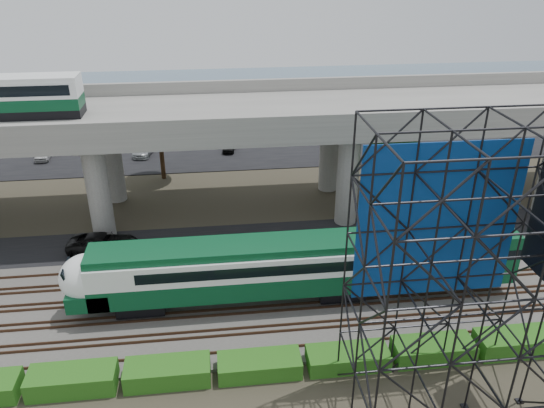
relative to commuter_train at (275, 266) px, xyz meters
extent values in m
plane|color=#474233|center=(-2.64, -2.00, -2.88)|extent=(140.00, 140.00, 0.00)
cube|color=slate|center=(-2.64, 0.00, -2.78)|extent=(90.00, 12.00, 0.20)
cube|color=black|center=(-2.64, 8.50, -2.84)|extent=(90.00, 5.00, 0.08)
cube|color=black|center=(-2.64, 32.00, -2.84)|extent=(90.00, 18.00, 0.08)
cube|color=#485E76|center=(-2.64, 54.00, -2.87)|extent=(140.00, 40.00, 0.03)
cube|color=#472D1E|center=(-2.64, -4.72, -2.60)|extent=(90.00, 0.08, 0.16)
cube|color=#472D1E|center=(-2.64, -3.28, -2.60)|extent=(90.00, 0.08, 0.16)
cube|color=#472D1E|center=(-2.64, -2.72, -2.60)|extent=(90.00, 0.08, 0.16)
cube|color=#472D1E|center=(-2.64, -1.28, -2.60)|extent=(90.00, 0.08, 0.16)
cube|color=#472D1E|center=(-2.64, -0.72, -2.60)|extent=(90.00, 0.08, 0.16)
cube|color=#472D1E|center=(-2.64, 0.72, -2.60)|extent=(90.00, 0.08, 0.16)
cube|color=#472D1E|center=(-2.64, 1.28, -2.60)|extent=(90.00, 0.08, 0.16)
cube|color=#472D1E|center=(-2.64, 2.72, -2.60)|extent=(90.00, 0.08, 0.16)
cube|color=#472D1E|center=(-2.64, 3.28, -2.60)|extent=(90.00, 0.08, 0.16)
cube|color=#472D1E|center=(-2.64, 4.72, -2.60)|extent=(90.00, 0.08, 0.16)
cube|color=black|center=(-8.62, 0.00, -2.07)|extent=(3.00, 2.20, 0.90)
cube|color=black|center=(4.38, 0.00, -2.07)|extent=(3.00, 2.20, 0.90)
cube|color=#094524|center=(-2.12, 0.00, -0.92)|extent=(19.00, 3.00, 1.40)
cube|color=white|center=(-2.12, 0.00, 0.53)|extent=(19.00, 3.00, 1.50)
cube|color=#094524|center=(-2.12, 0.00, 1.53)|extent=(19.00, 2.60, 0.50)
cube|color=black|center=(-1.12, 0.00, 0.58)|extent=(15.00, 3.06, 0.70)
ellipsoid|color=white|center=(-11.62, 0.00, -0.02)|extent=(3.60, 3.00, 3.20)
cube|color=#094524|center=(-11.62, 0.00, -1.07)|extent=(2.60, 3.00, 1.10)
cube|color=black|center=(-12.72, 0.00, 0.48)|extent=(0.48, 2.00, 1.09)
cube|color=#094524|center=(11.88, 0.00, 0.08)|extent=(8.00, 3.00, 3.40)
cube|color=#9E9B93|center=(-2.64, 14.00, 5.72)|extent=(80.00, 12.00, 1.20)
cube|color=#9E9B93|center=(-2.64, 8.25, 6.87)|extent=(80.00, 0.50, 1.10)
cube|color=#9E9B93|center=(-2.64, 19.75, 6.87)|extent=(80.00, 0.50, 1.10)
cylinder|color=#9E9B93|center=(-12.64, 10.50, 1.12)|extent=(1.80, 1.80, 8.00)
cylinder|color=#9E9B93|center=(-12.64, 17.50, 1.12)|extent=(1.80, 1.80, 8.00)
cube|color=#9E9B93|center=(-12.64, 14.00, 4.82)|extent=(2.40, 9.00, 0.60)
cylinder|color=#9E9B93|center=(7.36, 10.50, 1.12)|extent=(1.80, 1.80, 8.00)
cylinder|color=#9E9B93|center=(7.36, 17.50, 1.12)|extent=(1.80, 1.80, 8.00)
cube|color=#9E9B93|center=(7.36, 14.00, 4.82)|extent=(2.40, 9.00, 0.60)
cylinder|color=#9E9B93|center=(25.36, 17.50, 1.12)|extent=(1.80, 1.80, 8.00)
cube|color=#9E9B93|center=(25.36, 14.00, 4.82)|extent=(2.40, 9.00, 0.60)
cube|color=black|center=(-19.61, 14.00, 6.67)|extent=(12.00, 2.50, 0.70)
cube|color=#094524|center=(-19.61, 14.00, 7.47)|extent=(12.00, 2.50, 0.90)
cube|color=navy|center=(7.12, -6.95, 6.42)|extent=(8.10, 0.08, 8.25)
cube|color=#225D15|center=(-11.64, -6.30, -2.28)|extent=(4.60, 1.80, 1.20)
cube|color=#225D15|center=(-6.64, -6.30, -2.31)|extent=(4.60, 1.80, 1.15)
cube|color=#225D15|center=(-1.64, -6.30, -2.37)|extent=(4.60, 1.80, 1.03)
cube|color=#225D15|center=(3.36, -6.30, -2.38)|extent=(4.60, 1.80, 1.01)
cube|color=#225D15|center=(8.36, -6.30, -2.32)|extent=(4.60, 1.80, 1.12)
cube|color=#225D15|center=(13.36, -6.30, -2.28)|extent=(4.60, 1.80, 1.20)
cylinder|color=#382314|center=(11.36, 10.50, -0.48)|extent=(0.44, 0.44, 4.80)
ellipsoid|color=#225D15|center=(11.36, 10.50, 2.72)|extent=(4.94, 4.94, 4.18)
cylinder|color=#382314|center=(-8.64, 22.00, -0.48)|extent=(0.44, 0.44, 4.80)
ellipsoid|color=#225D15|center=(-8.64, 22.00, 2.72)|extent=(4.94, 4.94, 4.18)
imported|color=black|center=(-12.24, 7.74, -2.05)|extent=(5.62, 3.08, 1.49)
imported|color=silver|center=(-22.13, 29.00, -2.18)|extent=(1.62, 3.72, 1.25)
imported|color=#B8BBC1|center=(-17.03, 34.00, -2.24)|extent=(1.93, 3.59, 1.12)
imported|color=#9EA2A5|center=(-11.20, 29.00, -2.16)|extent=(2.61, 4.66, 1.28)
imported|color=silver|center=(-4.88, 34.00, -2.16)|extent=(2.60, 4.82, 1.29)
imported|color=black|center=(-1.63, 29.00, -2.25)|extent=(1.87, 3.43, 1.11)
imported|color=#B0B3B8|center=(6.34, 34.00, -2.18)|extent=(1.37, 3.78, 1.24)
imported|color=silver|center=(10.78, 29.00, -2.23)|extent=(2.31, 4.17, 1.14)
imported|color=silver|center=(15.20, 34.00, -2.14)|extent=(2.62, 4.91, 1.31)
camera|label=1|loc=(-3.61, -28.55, 18.58)|focal=35.00mm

